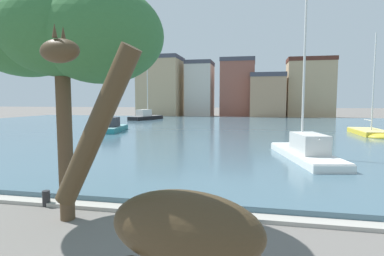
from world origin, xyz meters
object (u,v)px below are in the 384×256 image
mooring_bollard (46,198)px  sailboat_black (148,117)px  giraffe_statue (173,236)px  shade_tree (64,35)px  sailboat_yellow (372,134)px  sailboat_white (302,152)px  sailboat_teal (113,128)px

mooring_bollard → sailboat_black: bearing=105.2°
giraffe_statue → shade_tree: 7.42m
sailboat_yellow → shade_tree: size_ratio=1.44×
sailboat_black → sailboat_yellow: bearing=-32.8°
sailboat_yellow → sailboat_white: sailboat_yellow is taller
shade_tree → sailboat_yellow: bearing=55.0°
giraffe_statue → shade_tree: shade_tree is taller
sailboat_yellow → mooring_bollard: sailboat_yellow is taller
giraffe_statue → mooring_bollard: size_ratio=8.27×
giraffe_statue → sailboat_teal: (-13.28, 25.96, -1.52)m
sailboat_yellow → sailboat_teal: bearing=-176.9°
sailboat_teal → sailboat_white: bearing=-34.1°
sailboat_black → mooring_bollard: size_ratio=18.63×
sailboat_teal → mooring_bollard: sailboat_teal is taller
sailboat_yellow → mooring_bollard: size_ratio=18.66×
sailboat_yellow → mooring_bollard: 27.38m
sailboat_yellow → sailboat_black: (-27.58, 17.74, 0.24)m
shade_tree → sailboat_black: bearing=106.7°
sailboat_white → shade_tree: bearing=-128.9°
sailboat_teal → mooring_bollard: (7.51, -20.22, -0.34)m
giraffe_statue → sailboat_black: 47.98m
giraffe_statue → mooring_bollard: 8.35m
giraffe_statue → sailboat_black: (-16.46, 45.04, -1.46)m
mooring_bollard → giraffe_statue: bearing=-44.9°
sailboat_yellow → sailboat_teal: size_ratio=1.14×
giraffe_statue → sailboat_yellow: sailboat_yellow is taller
sailboat_yellow → sailboat_black: size_ratio=1.00×
sailboat_white → shade_tree: size_ratio=1.40×
sailboat_white → shade_tree: sailboat_white is taller
mooring_bollard → shade_tree: bearing=-27.2°
shade_tree → mooring_bollard: shade_tree is taller
sailboat_white → mooring_bollard: size_ratio=18.24×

